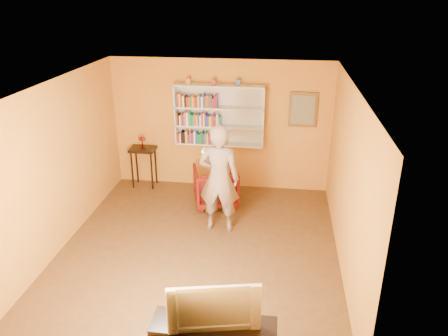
{
  "coord_description": "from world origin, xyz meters",
  "views": [
    {
      "loc": [
        1.22,
        -6.03,
        4.01
      ],
      "look_at": [
        0.31,
        0.75,
        1.14
      ],
      "focal_mm": 35.0,
      "sensor_mm": 36.0,
      "label": 1
    }
  ],
  "objects_px": {
    "armchair": "(216,186)",
    "person": "(219,179)",
    "bookshelf": "(220,115)",
    "ruby_lustre": "(142,140)",
    "console_table": "(143,155)",
    "television": "(214,303)"
  },
  "relations": [
    {
      "from": "bookshelf",
      "to": "television",
      "type": "bearing_deg",
      "value": -82.68
    },
    {
      "from": "ruby_lustre",
      "to": "person",
      "type": "distance_m",
      "value": 2.43
    },
    {
      "from": "bookshelf",
      "to": "person",
      "type": "xyz_separation_m",
      "value": [
        0.23,
        -1.74,
        -0.63
      ]
    },
    {
      "from": "person",
      "to": "television",
      "type": "distance_m",
      "value": 2.95
    },
    {
      "from": "console_table",
      "to": "person",
      "type": "relative_size",
      "value": 0.45
    },
    {
      "from": "ruby_lustre",
      "to": "television",
      "type": "height_order",
      "value": "ruby_lustre"
    },
    {
      "from": "armchair",
      "to": "television",
      "type": "xyz_separation_m",
      "value": [
        0.57,
        -3.86,
        0.42
      ]
    },
    {
      "from": "armchair",
      "to": "person",
      "type": "height_order",
      "value": "person"
    },
    {
      "from": "ruby_lustre",
      "to": "television",
      "type": "distance_m",
      "value": 5.02
    },
    {
      "from": "person",
      "to": "television",
      "type": "bearing_deg",
      "value": 99.03
    },
    {
      "from": "console_table",
      "to": "ruby_lustre",
      "type": "height_order",
      "value": "ruby_lustre"
    },
    {
      "from": "armchair",
      "to": "console_table",
      "type": "bearing_deg",
      "value": -37.08
    },
    {
      "from": "bookshelf",
      "to": "person",
      "type": "relative_size",
      "value": 0.93
    },
    {
      "from": "bookshelf",
      "to": "armchair",
      "type": "xyz_separation_m",
      "value": [
        0.03,
        -0.8,
        -1.21
      ]
    },
    {
      "from": "console_table",
      "to": "television",
      "type": "distance_m",
      "value": 5.02
    },
    {
      "from": "person",
      "to": "television",
      "type": "relative_size",
      "value": 1.9
    },
    {
      "from": "bookshelf",
      "to": "ruby_lustre",
      "type": "bearing_deg",
      "value": -174.35
    },
    {
      "from": "bookshelf",
      "to": "console_table",
      "type": "distance_m",
      "value": 1.84
    },
    {
      "from": "bookshelf",
      "to": "person",
      "type": "distance_m",
      "value": 1.86
    },
    {
      "from": "console_table",
      "to": "person",
      "type": "bearing_deg",
      "value": -40.46
    },
    {
      "from": "person",
      "to": "television",
      "type": "height_order",
      "value": "person"
    },
    {
      "from": "person",
      "to": "armchair",
      "type": "bearing_deg",
      "value": -75.72
    }
  ]
}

